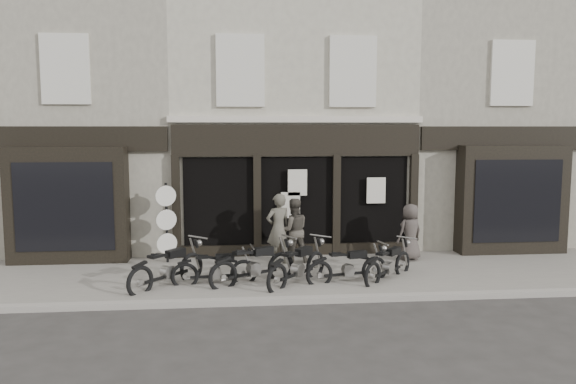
{
  "coord_description": "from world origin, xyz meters",
  "views": [
    {
      "loc": [
        -1.76,
        -13.07,
        3.82
      ],
      "look_at": [
        -0.38,
        1.6,
        2.12
      ],
      "focal_mm": 35.0,
      "sensor_mm": 36.0,
      "label": 1
    }
  ],
  "objects": [
    {
      "name": "man_right",
      "position": [
        3.08,
        1.96,
        0.91
      ],
      "size": [
        0.91,
        0.77,
        1.59
      ],
      "primitive_type": "imported",
      "rotation": [
        0.0,
        0.0,
        3.55
      ],
      "color": "#413A36",
      "rests_on": "pavement"
    },
    {
      "name": "man_left",
      "position": [
        -0.62,
        1.86,
        1.08
      ],
      "size": [
        0.82,
        0.68,
        1.93
      ],
      "primitive_type": "imported",
      "rotation": [
        0.0,
        0.0,
        3.49
      ],
      "color": "#4D4A3F",
      "rests_on": "pavement"
    },
    {
      "name": "pavement",
      "position": [
        0.0,
        0.9,
        0.06
      ],
      "size": [
        30.0,
        4.2,
        0.12
      ],
      "primitive_type": "cube",
      "color": "slate",
      "rests_on": "ground_plane"
    },
    {
      "name": "neighbour_left",
      "position": [
        -6.35,
        5.9,
        4.04
      ],
      "size": [
        5.6,
        6.73,
        8.34
      ],
      "color": "#9C9684",
      "rests_on": "ground"
    },
    {
      "name": "motorcycle_4",
      "position": [
        0.93,
        -0.01,
        0.4
      ],
      "size": [
        2.1,
        0.77,
        1.02
      ],
      "rotation": [
        0.0,
        0.0,
        0.22
      ],
      "color": "black",
      "rests_on": "ground"
    },
    {
      "name": "central_building",
      "position": [
        0.0,
        5.95,
        4.08
      ],
      "size": [
        7.3,
        6.22,
        8.34
      ],
      "color": "#B8B29D",
      "rests_on": "ground"
    },
    {
      "name": "motorcycle_0",
      "position": [
        -3.38,
        0.08,
        0.45
      ],
      "size": [
        1.74,
        1.94,
        1.12
      ],
      "rotation": [
        0.0,
        0.0,
        0.86
      ],
      "color": "black",
      "rests_on": "ground"
    },
    {
      "name": "motorcycle_2",
      "position": [
        -1.34,
        0.12,
        0.45
      ],
      "size": [
        2.15,
        1.44,
        1.14
      ],
      "rotation": [
        0.0,
        0.0,
        0.52
      ],
      "color": "black",
      "rests_on": "ground"
    },
    {
      "name": "man_centre",
      "position": [
        -0.2,
        2.01,
        1.01
      ],
      "size": [
        0.94,
        0.77,
        1.77
      ],
      "primitive_type": "imported",
      "rotation": [
        0.0,
        0.0,
        3.26
      ],
      "color": "#403B33",
      "rests_on": "pavement"
    },
    {
      "name": "advert_sign_post",
      "position": [
        -3.65,
        2.3,
        1.13
      ],
      "size": [
        0.54,
        0.36,
        2.32
      ],
      "rotation": [
        0.0,
        0.0,
        0.39
      ],
      "color": "black",
      "rests_on": "ground"
    },
    {
      "name": "motorcycle_1",
      "position": [
        -2.26,
        0.11,
        0.39
      ],
      "size": [
        2.05,
        0.56,
        0.98
      ],
      "rotation": [
        0.0,
        0.0,
        0.12
      ],
      "color": "black",
      "rests_on": "ground"
    },
    {
      "name": "motorcycle_3",
      "position": [
        -0.3,
        0.01,
        0.44
      ],
      "size": [
        1.74,
        1.91,
        1.11
      ],
      "rotation": [
        0.0,
        0.0,
        0.85
      ],
      "color": "black",
      "rests_on": "ground"
    },
    {
      "name": "kerb",
      "position": [
        0.0,
        -1.25,
        0.07
      ],
      "size": [
        30.0,
        0.25,
        0.13
      ],
      "primitive_type": "cube",
      "color": "gray",
      "rests_on": "ground_plane"
    },
    {
      "name": "motorcycle_5",
      "position": [
        1.97,
        0.15,
        0.4
      ],
      "size": [
        1.68,
        1.67,
        1.02
      ],
      "rotation": [
        0.0,
        0.0,
        0.78
      ],
      "color": "black",
      "rests_on": "ground"
    },
    {
      "name": "neighbour_right",
      "position": [
        6.35,
        5.9,
        4.04
      ],
      "size": [
        5.6,
        6.73,
        8.34
      ],
      "color": "#9C9684",
      "rests_on": "ground"
    },
    {
      "name": "ground_plane",
      "position": [
        0.0,
        0.0,
        0.0
      ],
      "size": [
        90.0,
        90.0,
        0.0
      ],
      "primitive_type": "plane",
      "color": "#2D2B28",
      "rests_on": "ground"
    }
  ]
}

